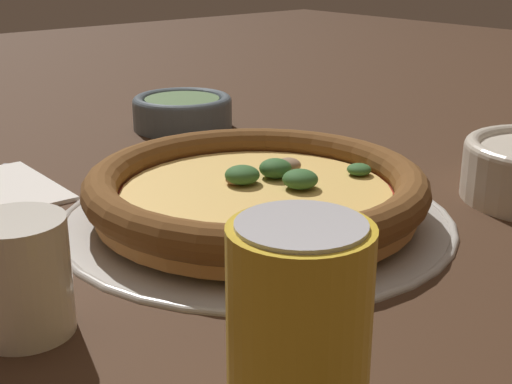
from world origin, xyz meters
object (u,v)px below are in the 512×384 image
(bowl_far, at_px, (183,110))
(beverage_can, at_px, (298,349))
(pizza_tray, at_px, (256,216))
(drinking_cup, at_px, (21,277))
(pizza, at_px, (256,190))

(bowl_far, bearing_deg, beverage_can, 150.06)
(pizza_tray, height_order, bowl_far, bowl_far)
(pizza_tray, relative_size, beverage_can, 2.87)
(drinking_cup, xyz_separation_m, beverage_can, (-0.20, -0.05, 0.02))
(pizza, distance_m, beverage_can, 0.32)
(pizza, distance_m, bowl_far, 0.35)
(beverage_can, bearing_deg, bowl_far, -29.94)
(bowl_far, relative_size, drinking_cup, 1.71)
(drinking_cup, bearing_deg, pizza, -77.47)
(bowl_far, xyz_separation_m, beverage_can, (-0.57, 0.33, 0.04))
(drinking_cup, bearing_deg, bowl_far, -45.47)
(drinking_cup, bearing_deg, pizza_tray, -77.46)
(pizza_tray, bearing_deg, bowl_far, -23.88)
(drinking_cup, bearing_deg, beverage_can, -166.24)
(bowl_far, distance_m, beverage_can, 0.66)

